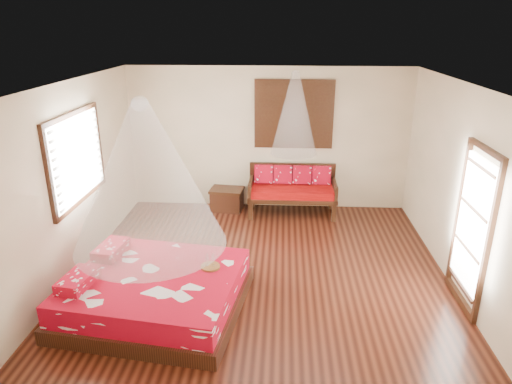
% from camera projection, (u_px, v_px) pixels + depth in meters
% --- Properties ---
extents(room, '(5.54, 5.54, 2.84)m').
position_uv_depth(room, '(262.00, 185.00, 6.41)').
color(room, black).
rests_on(room, ground).
extents(bed, '(2.44, 2.26, 0.65)m').
position_uv_depth(bed, '(155.00, 291.00, 5.95)').
color(bed, black).
rests_on(bed, floor).
extents(daybed, '(1.70, 0.76, 0.94)m').
position_uv_depth(daybed, '(292.00, 188.00, 8.92)').
color(daybed, black).
rests_on(daybed, floor).
extents(storage_chest, '(0.69, 0.54, 0.45)m').
position_uv_depth(storage_chest, '(227.00, 199.00, 9.16)').
color(storage_chest, black).
rests_on(storage_chest, floor).
extents(shutter_panel, '(1.52, 0.06, 1.32)m').
position_uv_depth(shutter_panel, '(294.00, 114.00, 8.75)').
color(shutter_panel, black).
rests_on(shutter_panel, wall_back).
extents(window_left, '(0.10, 1.74, 1.34)m').
position_uv_depth(window_left, '(77.00, 158.00, 6.65)').
color(window_left, black).
rests_on(window_left, wall_left).
extents(glazed_door, '(0.08, 1.02, 2.16)m').
position_uv_depth(glazed_door, '(472.00, 230.00, 5.81)').
color(glazed_door, black).
rests_on(glazed_door, floor).
extents(wine_tray, '(0.26, 0.26, 0.21)m').
position_uv_depth(wine_tray, '(210.00, 264.00, 6.03)').
color(wine_tray, brown).
rests_on(wine_tray, bed).
extents(mosquito_net_main, '(1.87, 1.87, 1.80)m').
position_uv_depth(mosquito_net_main, '(146.00, 176.00, 5.40)').
color(mosquito_net_main, white).
rests_on(mosquito_net_main, ceiling).
extents(mosquito_net_daybed, '(0.86, 0.86, 1.50)m').
position_uv_depth(mosquito_net_daybed, '(295.00, 114.00, 8.28)').
color(mosquito_net_daybed, white).
rests_on(mosquito_net_daybed, ceiling).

